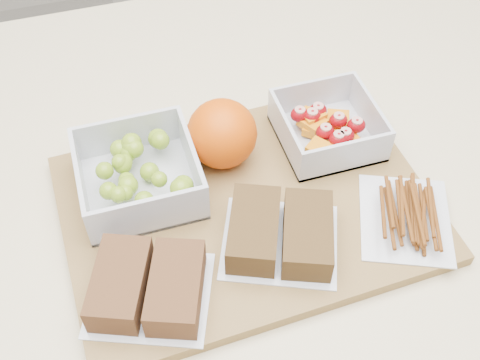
{
  "coord_description": "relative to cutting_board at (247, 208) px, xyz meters",
  "views": [
    {
      "loc": [
        -0.13,
        -0.43,
        1.47
      ],
      "look_at": [
        -0.0,
        0.01,
        0.93
      ],
      "focal_mm": 45.0,
      "sensor_mm": 36.0,
      "label": 1
    }
  ],
  "objects": [
    {
      "name": "counter",
      "position": [
        0.0,
        0.02,
        -0.46
      ],
      "size": [
        1.2,
        0.9,
        0.9
      ],
      "primitive_type": "cube",
      "color": "beige",
      "rests_on": "ground"
    },
    {
      "name": "fruit_container",
      "position": [
        0.13,
        0.07,
        0.03
      ],
      "size": [
        0.12,
        0.12,
        0.05
      ],
      "color": "silver",
      "rests_on": "cutting_board"
    },
    {
      "name": "pretzel_bag",
      "position": [
        0.17,
        -0.07,
        0.02
      ],
      "size": [
        0.14,
        0.15,
        0.03
      ],
      "color": "silver",
      "rests_on": "cutting_board"
    },
    {
      "name": "sandwich_bag_center",
      "position": [
        0.02,
        -0.06,
        0.03
      ],
      "size": [
        0.16,
        0.15,
        0.04
      ],
      "color": "silver",
      "rests_on": "cutting_board"
    },
    {
      "name": "sandwich_bag_left",
      "position": [
        -0.13,
        -0.08,
        0.03
      ],
      "size": [
        0.16,
        0.15,
        0.04
      ],
      "color": "silver",
      "rests_on": "cutting_board"
    },
    {
      "name": "grape_container",
      "position": [
        -0.11,
        0.06,
        0.03
      ],
      "size": [
        0.13,
        0.13,
        0.06
      ],
      "color": "silver",
      "rests_on": "cutting_board"
    },
    {
      "name": "orange",
      "position": [
        -0.01,
        0.08,
        0.05
      ],
      "size": [
        0.08,
        0.08,
        0.08
      ],
      "primitive_type": "sphere",
      "color": "#E45005",
      "rests_on": "cutting_board"
    },
    {
      "name": "cutting_board",
      "position": [
        0.0,
        0.0,
        0.0
      ],
      "size": [
        0.43,
        0.32,
        0.02
      ],
      "primitive_type": "cube",
      "rotation": [
        0.0,
        0.0,
        0.04
      ],
      "color": "olive",
      "rests_on": "counter"
    }
  ]
}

